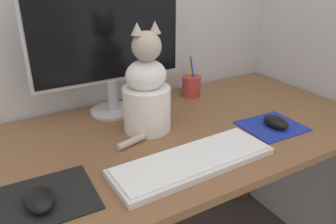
{
  "coord_description": "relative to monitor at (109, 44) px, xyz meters",
  "views": [
    {
      "loc": [
        -0.45,
        -0.83,
        1.24
      ],
      "look_at": [
        -0.01,
        -0.07,
        0.85
      ],
      "focal_mm": 35.0,
      "sensor_mm": 36.0,
      "label": 1
    }
  ],
  "objects": [
    {
      "name": "computer_mouse_left",
      "position": [
        -0.34,
        -0.41,
        -0.24
      ],
      "size": [
        0.06,
        0.11,
        0.03
      ],
      "color": "black",
      "rests_on": "mousepad_left"
    },
    {
      "name": "keyboard",
      "position": [
        0.06,
        -0.44,
        -0.24
      ],
      "size": [
        0.47,
        0.17,
        0.02
      ],
      "rotation": [
        0.0,
        0.0,
        0.03
      ],
      "color": "silver",
      "rests_on": "desk"
    },
    {
      "name": "cat",
      "position": [
        0.05,
        -0.19,
        -0.12
      ],
      "size": [
        0.23,
        0.18,
        0.35
      ],
      "rotation": [
        0.0,
        0.0,
        -0.08
      ],
      "color": "white",
      "rests_on": "desk"
    },
    {
      "name": "monitor",
      "position": [
        0.0,
        0.0,
        0.0
      ],
      "size": [
        0.55,
        0.17,
        0.44
      ],
      "color": "#B2B2B7",
      "rests_on": "desk"
    },
    {
      "name": "pen_cup",
      "position": [
        0.35,
        -0.0,
        -0.21
      ],
      "size": [
        0.08,
        0.08,
        0.17
      ],
      "color": "#B23833",
      "rests_on": "desk"
    },
    {
      "name": "desk",
      "position": [
        0.07,
        -0.25,
        -0.35
      ],
      "size": [
        1.49,
        0.69,
        0.74
      ],
      "color": "brown",
      "rests_on": "ground_plane"
    },
    {
      "name": "computer_mouse_right",
      "position": [
        0.43,
        -0.4,
        -0.23
      ],
      "size": [
        0.06,
        0.1,
        0.04
      ],
      "color": "black",
      "rests_on": "mousepad_right"
    },
    {
      "name": "mousepad_right",
      "position": [
        0.42,
        -0.39,
        -0.25
      ],
      "size": [
        0.2,
        0.18,
        0.0
      ],
      "rotation": [
        0.0,
        0.0,
        -0.03
      ],
      "color": "#1E2D9E",
      "rests_on": "desk"
    },
    {
      "name": "mousepad_left",
      "position": [
        -0.32,
        -0.39,
        -0.25
      ],
      "size": [
        0.23,
        0.2,
        0.0
      ],
      "rotation": [
        0.0,
        0.0,
        -0.02
      ],
      "color": "black",
      "rests_on": "desk"
    }
  ]
}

